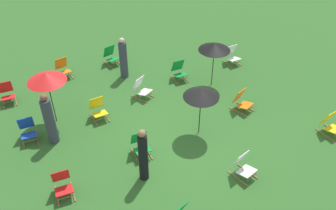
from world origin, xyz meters
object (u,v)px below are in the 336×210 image
Objects in this scene: deckchair_8 at (111,56)px; umbrella_2 at (46,77)px; umbrella_0 at (201,93)px; deckchair_11 at (232,56)px; deckchair_6 at (98,109)px; umbrella_1 at (215,47)px; person_2 at (49,120)px; deckchair_5 at (179,71)px; deckchair_9 at (243,166)px; deckchair_2 at (63,68)px; person_0 at (143,156)px; deckchair_3 at (331,124)px; deckchair_10 at (140,145)px; deckchair_7 at (141,88)px; deckchair_1 at (28,130)px; deckchair_12 at (7,93)px; person_1 at (123,59)px; deckchair_4 at (242,101)px; deckchair_13 at (62,184)px.

deckchair_8 is 0.42× the size of umbrella_2.
deckchair_11 is at bearing 33.27° from umbrella_0.
umbrella_2 is at bearing 158.60° from deckchair_6.
umbrella_1 is 6.42m from person_2.
deckchair_5 is 5.43m from deckchair_9.
deckchair_2 is 6.53m from person_0.
deckchair_3 is 0.46× the size of umbrella_1.
deckchair_7 is at bearing 68.39° from deckchair_10.
umbrella_0 is at bearing -139.51° from umbrella_1.
umbrella_2 is at bearing 137.48° from umbrella_0.
deckchair_1 is at bearing 145.20° from deckchair_10.
umbrella_1 is (6.89, -3.57, 1.30)m from deckchair_12.
umbrella_1 is at bearing -13.75° from umbrella_2.
deckchair_7 is at bearing 49.79° from person_1.
deckchair_5 and deckchair_9 have the same top height.
deckchair_3 is 9.13m from person_2.
umbrella_0 is (-2.03, -0.05, 1.25)m from deckchair_4.
deckchair_4 is 0.96× the size of deckchair_7.
deckchair_7 is 1.04× the size of deckchair_11.
umbrella_1 is at bearing 101.63° from person_1.
deckchair_6 is 0.48× the size of person_1.
deckchair_13 is at bearing -76.53° from deckchair_1.
deckchair_3 is 6.71m from deckchair_7.
umbrella_1 is (2.43, 4.12, 1.30)m from deckchair_9.
deckchair_5 is 0.46× the size of person_0.
deckchair_7 is at bearing -98.75° from deckchair_8.
deckchair_5 is 1.01× the size of deckchair_6.
umbrella_2 reaches higher than umbrella_0.
deckchair_9 is (2.18, -4.86, 0.00)m from deckchair_6.
person_2 is at bearing -30.85° from deckchair_1.
person_1 is at bearing -96.51° from deckchair_8.
deckchair_1 is 1.01× the size of deckchair_10.
umbrella_2 reaches higher than person_1.
deckchair_7 is at bearing 129.19° from deckchair_3.
deckchair_9 is at bearing 177.21° from deckchair_3.
deckchair_13 is 0.45× the size of person_2.
deckchair_10 is at bearing -4.01° from person_0.
deckchair_9 is at bearing -74.64° from deckchair_2.
umbrella_1 reaches higher than deckchair_7.
person_0 reaches higher than deckchair_10.
deckchair_5 is (-0.60, 2.93, 0.00)m from deckchair_4.
deckchair_13 is at bearing -166.15° from deckchair_7.
umbrella_0 is at bearing -42.52° from umbrella_2.
deckchair_5 is 1.01× the size of deckchair_9.
deckchair_10 is at bearing -152.82° from deckchair_11.
deckchair_5 is 3.53m from umbrella_0.
deckchair_5 is 3.80m from deckchair_6.
deckchair_12 is 7.87m from umbrella_1.
deckchair_4 is (4.31, -5.84, 0.00)m from deckchair_2.
deckchair_1 is 1.02× the size of deckchair_11.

